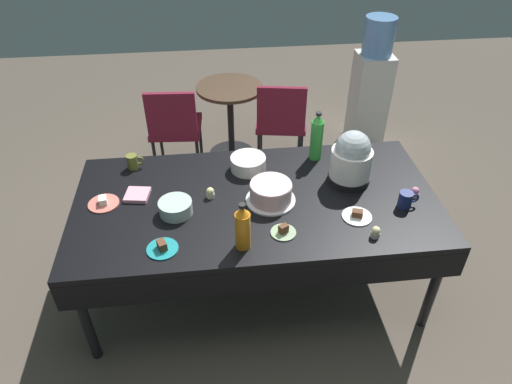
{
  "coord_description": "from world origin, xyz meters",
  "views": [
    {
      "loc": [
        -0.25,
        -2.19,
        2.5
      ],
      "look_at": [
        0.0,
        0.0,
        0.8
      ],
      "focal_mm": 32.56,
      "sensor_mm": 36.0,
      "label": 1
    }
  ],
  "objects_px": {
    "dessert_plate_white": "(357,216)",
    "soda_bottle_lime_soda": "(317,137)",
    "cupcake_mint": "(415,192)",
    "round_cafe_table": "(230,109)",
    "soda_bottle_orange_juice": "(243,227)",
    "ceramic_snack_bowl": "(248,163)",
    "coffee_mug_navy": "(406,199)",
    "cupcake_lemon": "(210,193)",
    "coffee_mug_olive": "(133,162)",
    "slow_cooker": "(351,159)",
    "water_cooler": "(371,86)",
    "glass_salad_bowl": "(176,207)",
    "cupcake_berry": "(376,232)",
    "dessert_plate_sage": "(283,231)",
    "dessert_plate_teal": "(162,248)",
    "frosted_layer_cake": "(271,193)",
    "maroon_chair_right": "(281,119)",
    "potluck_table": "(256,206)",
    "maroon_chair_left": "(175,124)",
    "dessert_plate_coral": "(103,202)"
  },
  "relations": [
    {
      "from": "cupcake_berry",
      "to": "maroon_chair_left",
      "type": "bearing_deg",
      "value": 122.32
    },
    {
      "from": "dessert_plate_teal",
      "to": "maroon_chair_right",
      "type": "xyz_separation_m",
      "value": [
        0.93,
        1.82,
        -0.27
      ]
    },
    {
      "from": "potluck_table",
      "to": "round_cafe_table",
      "type": "xyz_separation_m",
      "value": [
        -0.05,
        1.66,
        -0.19
      ]
    },
    {
      "from": "dessert_plate_sage",
      "to": "maroon_chair_right",
      "type": "bearing_deg",
      "value": 81.24
    },
    {
      "from": "ceramic_snack_bowl",
      "to": "coffee_mug_navy",
      "type": "bearing_deg",
      "value": -28.84
    },
    {
      "from": "cupcake_mint",
      "to": "glass_salad_bowl",
      "type": "bearing_deg",
      "value": 179.73
    },
    {
      "from": "frosted_layer_cake",
      "to": "cupcake_lemon",
      "type": "relative_size",
      "value": 4.46
    },
    {
      "from": "glass_salad_bowl",
      "to": "slow_cooker",
      "type": "bearing_deg",
      "value": 10.5
    },
    {
      "from": "slow_cooker",
      "to": "cupcake_lemon",
      "type": "xyz_separation_m",
      "value": [
        -0.88,
        -0.07,
        -0.13
      ]
    },
    {
      "from": "glass_salad_bowl",
      "to": "cupcake_lemon",
      "type": "distance_m",
      "value": 0.24
    },
    {
      "from": "dessert_plate_white",
      "to": "cupcake_lemon",
      "type": "height_order",
      "value": "cupcake_lemon"
    },
    {
      "from": "potluck_table",
      "to": "round_cafe_table",
      "type": "height_order",
      "value": "potluck_table"
    },
    {
      "from": "cupcake_lemon",
      "to": "round_cafe_table",
      "type": "relative_size",
      "value": 0.09
    },
    {
      "from": "ceramic_snack_bowl",
      "to": "cupcake_berry",
      "type": "relative_size",
      "value": 3.43
    },
    {
      "from": "potluck_table",
      "to": "soda_bottle_lime_soda",
      "type": "bearing_deg",
      "value": 41.86
    },
    {
      "from": "dessert_plate_coral",
      "to": "coffee_mug_navy",
      "type": "height_order",
      "value": "coffee_mug_navy"
    },
    {
      "from": "dessert_plate_white",
      "to": "soda_bottle_lime_soda",
      "type": "xyz_separation_m",
      "value": [
        -0.11,
        0.64,
        0.15
      ]
    },
    {
      "from": "dessert_plate_teal",
      "to": "dessert_plate_white",
      "type": "bearing_deg",
      "value": 7.26
    },
    {
      "from": "cupcake_mint",
      "to": "water_cooler",
      "type": "distance_m",
      "value": 1.93
    },
    {
      "from": "slow_cooker",
      "to": "cupcake_lemon",
      "type": "height_order",
      "value": "slow_cooker"
    },
    {
      "from": "dessert_plate_white",
      "to": "round_cafe_table",
      "type": "xyz_separation_m",
      "value": [
        -0.61,
        1.9,
        -0.26
      ]
    },
    {
      "from": "potluck_table",
      "to": "glass_salad_bowl",
      "type": "xyz_separation_m",
      "value": [
        -0.48,
        -0.08,
        0.1
      ]
    },
    {
      "from": "coffee_mug_olive",
      "to": "maroon_chair_right",
      "type": "relative_size",
      "value": 0.13
    },
    {
      "from": "glass_salad_bowl",
      "to": "cupcake_berry",
      "type": "relative_size",
      "value": 2.9
    },
    {
      "from": "glass_salad_bowl",
      "to": "soda_bottle_orange_juice",
      "type": "distance_m",
      "value": 0.49
    },
    {
      "from": "ceramic_snack_bowl",
      "to": "dessert_plate_sage",
      "type": "distance_m",
      "value": 0.65
    },
    {
      "from": "dessert_plate_teal",
      "to": "soda_bottle_orange_juice",
      "type": "relative_size",
      "value": 0.59
    },
    {
      "from": "coffee_mug_olive",
      "to": "maroon_chair_left",
      "type": "xyz_separation_m",
      "value": [
        0.21,
        1.02,
        -0.31
      ]
    },
    {
      "from": "cupcake_mint",
      "to": "maroon_chair_right",
      "type": "height_order",
      "value": "maroon_chair_right"
    },
    {
      "from": "cupcake_berry",
      "to": "coffee_mug_olive",
      "type": "distance_m",
      "value": 1.61
    },
    {
      "from": "potluck_table",
      "to": "ceramic_snack_bowl",
      "type": "relative_size",
      "value": 9.5
    },
    {
      "from": "soda_bottle_lime_soda",
      "to": "water_cooler",
      "type": "height_order",
      "value": "water_cooler"
    },
    {
      "from": "cupcake_mint",
      "to": "round_cafe_table",
      "type": "bearing_deg",
      "value": 120.0
    },
    {
      "from": "glass_salad_bowl",
      "to": "ceramic_snack_bowl",
      "type": "relative_size",
      "value": 0.84
    },
    {
      "from": "dessert_plate_sage",
      "to": "coffee_mug_olive",
      "type": "height_order",
      "value": "coffee_mug_olive"
    },
    {
      "from": "slow_cooker",
      "to": "ceramic_snack_bowl",
      "type": "xyz_separation_m",
      "value": [
        -0.62,
        0.2,
        -0.12
      ]
    },
    {
      "from": "potluck_table",
      "to": "glass_salad_bowl",
      "type": "distance_m",
      "value": 0.5
    },
    {
      "from": "dessert_plate_sage",
      "to": "coffee_mug_navy",
      "type": "bearing_deg",
      "value": 11.42
    },
    {
      "from": "dessert_plate_sage",
      "to": "coffee_mug_olive",
      "type": "relative_size",
      "value": 1.25
    },
    {
      "from": "soda_bottle_orange_juice",
      "to": "round_cafe_table",
      "type": "xyz_separation_m",
      "value": [
        0.06,
        2.06,
        -0.39
      ]
    },
    {
      "from": "frosted_layer_cake",
      "to": "ceramic_snack_bowl",
      "type": "bearing_deg",
      "value": 106.18
    },
    {
      "from": "glass_salad_bowl",
      "to": "coffee_mug_navy",
      "type": "bearing_deg",
      "value": -3.82
    },
    {
      "from": "soda_bottle_orange_juice",
      "to": "round_cafe_table",
      "type": "bearing_deg",
      "value": 88.21
    },
    {
      "from": "cupcake_lemon",
      "to": "coffee_mug_olive",
      "type": "distance_m",
      "value": 0.62
    },
    {
      "from": "dessert_plate_white",
      "to": "soda_bottle_lime_soda",
      "type": "distance_m",
      "value": 0.67
    },
    {
      "from": "coffee_mug_olive",
      "to": "coffee_mug_navy",
      "type": "bearing_deg",
      "value": -19.82
    },
    {
      "from": "coffee_mug_navy",
      "to": "round_cafe_table",
      "type": "bearing_deg",
      "value": 116.62
    },
    {
      "from": "cupcake_mint",
      "to": "coffee_mug_olive",
      "type": "xyz_separation_m",
      "value": [
        -1.73,
        0.51,
        0.02
      ]
    },
    {
      "from": "frosted_layer_cake",
      "to": "coffee_mug_navy",
      "type": "distance_m",
      "value": 0.8
    },
    {
      "from": "slow_cooker",
      "to": "maroon_chair_left",
      "type": "bearing_deg",
      "value": 131.42
    }
  ]
}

